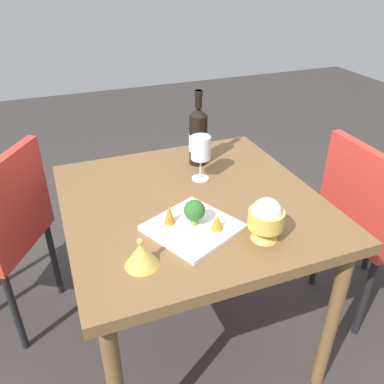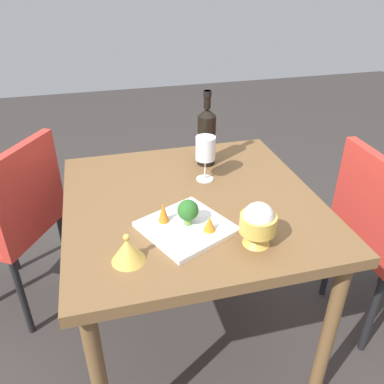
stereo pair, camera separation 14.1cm
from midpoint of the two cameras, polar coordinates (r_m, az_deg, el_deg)
name	(u,v)px [view 1 (the left image)]	position (r m, az deg, el deg)	size (l,w,h in m)	color
ground_plane	(192,335)	(1.91, -2.25, -19.96)	(8.00, 8.00, 0.00)	#383330
dining_table	(192,218)	(1.47, -2.75, -3.87)	(0.90, 0.90, 0.73)	brown
chair_near_window	(366,214)	(1.83, 21.89, -3.02)	(0.41, 0.41, 0.85)	red
chair_by_wall	(6,225)	(1.84, -27.30, -4.34)	(0.55, 0.55, 0.85)	red
wine_bottle	(198,136)	(1.63, -1.59, 8.00)	(0.08, 0.08, 0.31)	black
wine_glass	(201,149)	(1.50, -1.44, 6.17)	(0.08, 0.08, 0.18)	white
rice_bowl	(266,219)	(1.20, 7.36, -3.93)	(0.11, 0.11, 0.14)	gold
rice_bowl_lid	(141,254)	(1.13, -10.93, -8.95)	(0.10, 0.10, 0.09)	gold
serving_plate	(193,227)	(1.27, -3.08, -5.23)	(0.33, 0.33, 0.02)	white
broccoli_floret	(194,211)	(1.24, -2.89, -2.83)	(0.07, 0.07, 0.09)	#729E4C
carrot_garnish_left	(169,214)	(1.26, -6.51, -3.28)	(0.04, 0.04, 0.07)	orange
carrot_garnish_right	(217,222)	(1.23, 0.42, -4.48)	(0.04, 0.04, 0.05)	orange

